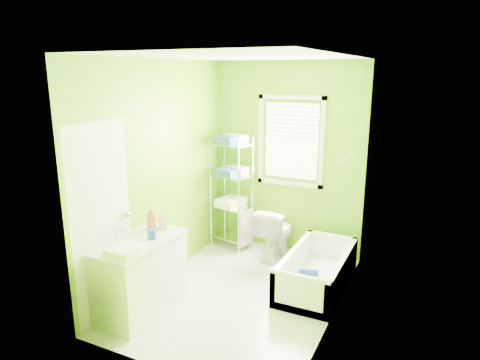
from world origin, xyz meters
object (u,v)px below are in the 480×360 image
at_px(bathtub, 316,276).
at_px(toilet, 275,232).
at_px(vanity, 140,273).
at_px(wire_shelf_unit, 232,180).

relative_size(bathtub, toilet, 1.96).
relative_size(vanity, wire_shelf_unit, 0.65).
xyz_separation_m(vanity, wire_shelf_unit, (0.09, 1.94, 0.56)).
bearing_deg(wire_shelf_unit, vanity, -92.72).
height_order(bathtub, vanity, vanity).
bearing_deg(toilet, bathtub, 143.35).
xyz_separation_m(bathtub, vanity, (-1.52, -1.28, 0.28)).
bearing_deg(bathtub, vanity, -139.94).
distance_m(bathtub, vanity, 2.01).
xyz_separation_m(toilet, vanity, (-0.78, -1.86, 0.07)).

